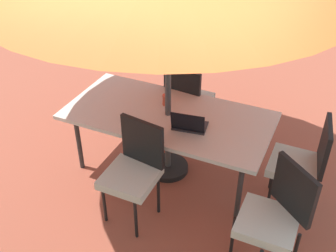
# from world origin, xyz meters

# --- Properties ---
(ground_plane) EXTENTS (10.00, 10.00, 0.02)m
(ground_plane) POSITION_xyz_m (0.00, 0.00, -0.01)
(ground_plane) COLOR #9E4C38
(dining_table) EXTENTS (2.06, 1.01, 0.73)m
(dining_table) POSITION_xyz_m (0.00, 0.00, 0.68)
(dining_table) COLOR silver
(dining_table) RESTS_ON ground_plane
(chair_north) EXTENTS (0.48, 0.49, 0.98)m
(chair_north) POSITION_xyz_m (0.02, 0.70, 0.55)
(chair_north) COLOR silver
(chair_north) RESTS_ON ground_plane
(chair_south) EXTENTS (0.47, 0.48, 0.98)m
(chair_south) POSITION_xyz_m (0.04, -0.64, 0.55)
(chair_south) COLOR silver
(chair_south) RESTS_ON ground_plane
(chair_west) EXTENTS (0.49, 0.48, 0.98)m
(chair_west) POSITION_xyz_m (-1.35, -0.03, 0.55)
(chair_west) COLOR silver
(chair_west) RESTS_ON ground_plane
(chair_northwest) EXTENTS (0.58, 0.59, 0.98)m
(chair_northwest) POSITION_xyz_m (-1.26, 0.73, 0.55)
(chair_northwest) COLOR silver
(chair_northwest) RESTS_ON ground_plane
(laptop) EXTENTS (0.35, 0.29, 0.21)m
(laptop) POSITION_xyz_m (-0.29, 0.15, 0.77)
(laptop) COLOR #2D2D33
(laptop) RESTS_ON dining_table
(cup) EXTENTS (0.07, 0.07, 0.12)m
(cup) POSITION_xyz_m (0.10, -0.15, 0.78)
(cup) COLOR #CC4C33
(cup) RESTS_ON dining_table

